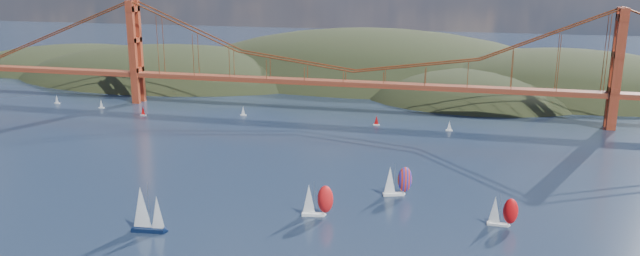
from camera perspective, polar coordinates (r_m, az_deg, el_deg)
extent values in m
ellipsoid|color=black|center=(437.69, -13.22, 3.20)|extent=(240.00, 140.00, 64.00)
ellipsoid|color=black|center=(436.68, 4.71, 2.76)|extent=(300.00, 180.00, 96.00)
ellipsoid|color=black|center=(405.24, 21.02, 1.39)|extent=(220.00, 140.00, 76.00)
ellipsoid|color=black|center=(371.29, 13.97, 1.57)|extent=(140.00, 110.00, 48.00)
ellipsoid|color=black|center=(508.13, -20.86, 4.58)|extent=(200.00, 140.00, 44.00)
cube|color=brown|center=(312.60, 3.15, 4.14)|extent=(440.00, 7.00, 1.60)
cube|color=maroon|center=(312.82, 3.15, 3.93)|extent=(440.00, 7.00, 0.80)
cube|color=maroon|center=(352.64, -16.50, 6.66)|extent=(4.00, 8.50, 55.00)
cube|color=maroon|center=(312.27, 25.46, 4.87)|extent=(4.00, 8.50, 55.00)
cube|color=black|center=(185.08, -15.37, -8.95)|extent=(9.77, 3.77, 1.14)
cylinder|color=#99999E|center=(182.11, -15.39, -6.81)|extent=(0.14, 0.14, 13.75)
cone|color=white|center=(183.18, -16.02, -6.96)|extent=(5.92, 5.92, 12.10)
cone|color=white|center=(182.00, -14.65, -7.47)|extent=(4.23, 4.23, 9.63)
cube|color=white|center=(189.29, -0.64, -7.90)|extent=(6.99, 3.00, 0.81)
cylinder|color=#99999E|center=(187.22, -0.54, -6.36)|extent=(0.10, 0.10, 10.15)
cone|color=white|center=(187.53, -1.02, -6.49)|extent=(4.37, 4.37, 8.94)
ellipsoid|color=red|center=(187.18, 0.50, -6.53)|extent=(5.17, 3.73, 8.53)
cube|color=silver|center=(189.78, 15.93, -8.46)|extent=(6.07, 1.91, 0.72)
cylinder|color=#99999E|center=(187.97, 16.12, -7.10)|extent=(0.09, 0.09, 9.01)
cone|color=white|center=(188.11, 15.69, -7.20)|extent=(3.49, 3.49, 7.93)
ellipsoid|color=red|center=(188.22, 17.03, -7.28)|extent=(4.30, 2.80, 7.57)
cube|color=white|center=(206.56, 6.71, -6.03)|extent=(7.00, 3.93, 0.81)
cylinder|color=#99999E|center=(204.76, 6.85, -4.59)|extent=(0.10, 0.10, 10.13)
cone|color=white|center=(204.63, 6.42, -4.74)|extent=(4.79, 4.79, 8.91)
ellipsoid|color=#F53302|center=(205.62, 7.77, -4.69)|extent=(5.43, 4.32, 8.51)
cube|color=silver|center=(368.11, -22.89, 2.11)|extent=(3.00, 1.00, 0.50)
cone|color=white|center=(367.65, -22.93, 2.46)|extent=(2.00, 2.00, 4.20)
cube|color=silver|center=(347.77, -19.34, 1.76)|extent=(3.00, 1.00, 0.50)
cone|color=white|center=(347.28, -19.38, 2.14)|extent=(2.00, 2.00, 4.20)
cube|color=silver|center=(324.68, -15.85, 1.16)|extent=(3.00, 1.00, 0.50)
cone|color=red|center=(324.16, -15.88, 1.56)|extent=(2.00, 2.00, 4.20)
cube|color=silver|center=(314.35, -7.03, 1.18)|extent=(3.00, 1.00, 0.50)
cone|color=white|center=(313.81, -7.04, 1.59)|extent=(2.00, 2.00, 4.20)
cube|color=silver|center=(289.22, 11.72, -0.21)|extent=(3.00, 1.00, 0.50)
cone|color=white|center=(288.63, 11.74, 0.24)|extent=(2.00, 2.00, 4.20)
cube|color=silver|center=(294.37, 5.17, 0.30)|extent=(3.00, 1.00, 0.50)
cone|color=red|center=(293.80, 5.18, 0.74)|extent=(2.00, 2.00, 4.20)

